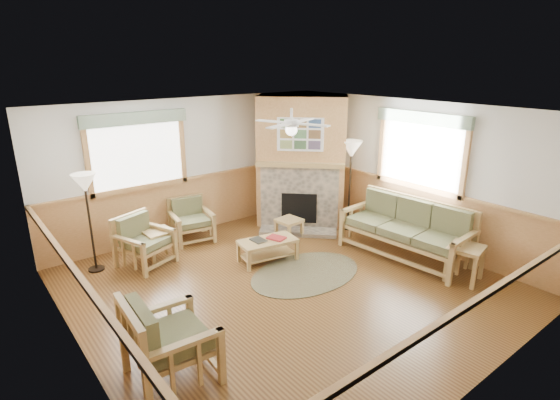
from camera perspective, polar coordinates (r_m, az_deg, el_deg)
floor at (r=7.00m, az=1.01°, el=-11.06°), size 6.00×6.00×0.01m
ceiling at (r=6.17m, az=1.15°, el=11.50°), size 6.00×6.00×0.01m
wall_back at (r=8.89m, az=-11.33°, el=4.31°), size 6.00×0.02×2.70m
wall_front at (r=4.73m, az=25.20°, el=-9.48°), size 6.00×0.02×2.70m
wall_left at (r=5.22m, az=-25.46°, el=-6.91°), size 0.02×6.00×2.70m
wall_right at (r=8.61m, az=16.72°, el=3.45°), size 0.02×6.00×2.70m
wainscot at (r=6.75m, az=1.04°, el=-6.94°), size 6.00×6.00×1.10m
fireplace at (r=9.24m, az=2.83°, el=5.16°), size 3.11×3.11×2.70m
window_back at (r=8.22m, az=-18.64°, el=11.01°), size 1.90×0.16×1.50m
window_right at (r=8.26m, az=18.44°, el=11.06°), size 0.16×1.90×1.50m
ceiling_fan at (r=6.59m, az=1.51°, el=11.57°), size 1.59×1.59×0.36m
sofa at (r=8.04m, az=16.00°, el=-3.78°), size 2.29×1.10×1.02m
armchair_back_left at (r=7.81m, az=-17.26°, el=-5.17°), size 0.99×0.99×0.86m
armchair_back_right at (r=8.64m, az=-11.49°, el=-2.64°), size 0.83×0.83×0.82m
armchair_left at (r=5.12m, az=-14.12°, el=-17.15°), size 0.94×0.94×0.99m
coffee_table at (r=7.69m, az=-1.60°, el=-6.60°), size 1.07×0.66×0.40m
end_table_chairs at (r=8.05m, az=-15.54°, el=-5.62°), size 0.49×0.47×0.53m
end_table_sofa at (r=7.61m, az=22.95°, el=-7.63°), size 0.62×0.61×0.58m
footstool at (r=8.68m, az=1.20°, el=-3.70°), size 0.48×0.48×0.38m
braided_rug at (r=7.35m, az=3.37°, el=-9.53°), size 2.07×2.07×0.01m
floor_lamp_left at (r=7.76m, az=-23.56°, el=-2.80°), size 0.43×0.43×1.68m
floor_lamp_right at (r=9.04m, az=9.09°, el=1.90°), size 0.56×0.56×1.86m
book_red at (r=7.64m, az=-0.49°, el=-4.87°), size 0.31×0.36×0.03m
book_dark at (r=7.57m, az=-2.85°, el=-5.17°), size 0.20×0.27×0.03m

